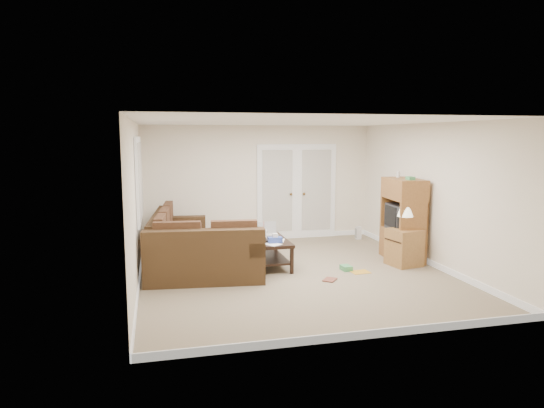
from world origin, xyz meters
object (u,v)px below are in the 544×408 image
object	(u,v)px
coffee_table	(269,251)
tv_armoire	(403,219)
side_cabinet	(404,244)
sectional_sofa	(189,249)

from	to	relation	value
coffee_table	tv_armoire	distance (m)	2.54
tv_armoire	side_cabinet	world-z (taller)	tv_armoire
sectional_sofa	coffee_table	xyz separation A→B (m)	(1.38, -0.14, -0.08)
sectional_sofa	tv_armoire	size ratio (longest dim) A/B	1.85
sectional_sofa	side_cabinet	bearing A→B (deg)	-3.99
side_cabinet	sectional_sofa	bearing A→B (deg)	158.98
coffee_table	sectional_sofa	bearing A→B (deg)	174.25
sectional_sofa	coffee_table	bearing A→B (deg)	0.39
coffee_table	side_cabinet	xyz separation A→B (m)	(2.33, -0.52, 0.11)
sectional_sofa	side_cabinet	size ratio (longest dim) A/B	2.84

